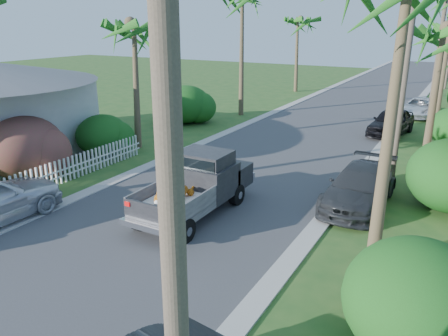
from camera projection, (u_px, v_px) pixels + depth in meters
The scene contains 19 objects.
ground at pixel (29, 313), 9.82m from camera, with size 120.00×120.00×0.00m, color #25511E.
road at pixel (337, 116), 30.46m from camera, with size 8.00×100.00×0.02m, color #38383A.
curb_left at pixel (280, 110), 32.46m from camera, with size 0.60×100.00×0.06m, color #A5A39E.
curb_right at pixel (402, 122), 28.45m from camera, with size 0.60×100.00×0.06m, color #A5A39E.
pickup_truck at pixel (200, 183), 14.89m from camera, with size 1.98×5.12×2.06m.
parked_car_rm at pixel (360, 187), 15.39m from camera, with size 1.92×4.73×1.37m, color #2C2E31.
parked_car_rf at pixel (391, 122), 25.10m from camera, with size 1.76×4.37×1.49m, color black.
parked_car_rd at pixel (420, 108), 30.03m from camera, with size 2.05×4.46×1.24m, color silver.
palm_l_b at pixel (132, 24), 20.94m from camera, with size 4.40×4.40×7.40m.
palm_l_d at pixel (299, 19), 38.88m from camera, with size 4.40×4.40×7.70m.
palm_r_b at pixel (445, 29), 17.24m from camera, with size 4.40×4.40×7.20m.
shrub_l_b at pixel (25, 148), 18.00m from camera, with size 3.00×3.30×2.60m, color #B51941.
shrub_l_c at pixel (102, 135), 21.21m from camera, with size 2.40×2.64×2.00m, color #1A4B15.
shrub_l_d at pixel (185, 104), 28.03m from camera, with size 3.20×3.52×2.40m, color #1A4B15.
shrub_r_a at pixel (416, 300), 8.40m from camera, with size 2.80×3.08×2.30m, color #1A4B15.
picket_fence at pixel (47, 177), 17.00m from camera, with size 0.10×11.00×1.00m, color white.
utility_pole_a at pixel (171, 204), 4.10m from camera, with size 1.60×0.26×9.00m.
utility_pole_b at pixel (406, 67), 16.49m from camera, with size 1.60×0.26×9.00m.
utility_pole_c at pixel (439, 48), 28.87m from camera, with size 1.60×0.26×9.00m.
Camera 1 is at (7.89, -5.05, 6.23)m, focal length 35.00 mm.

